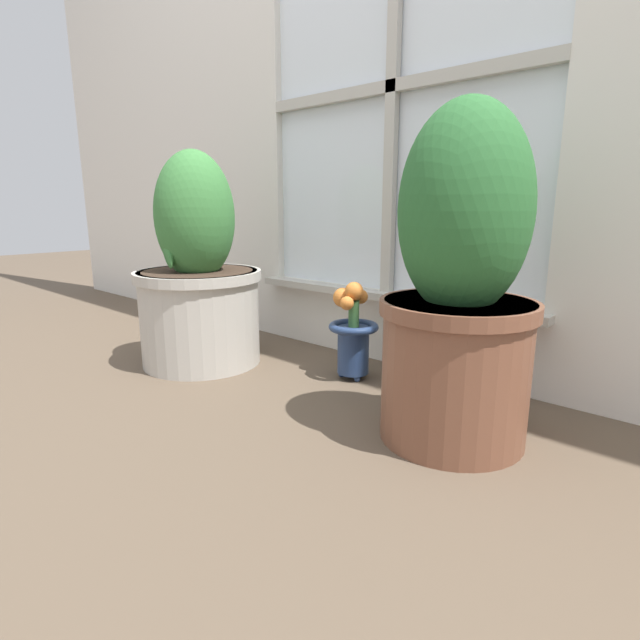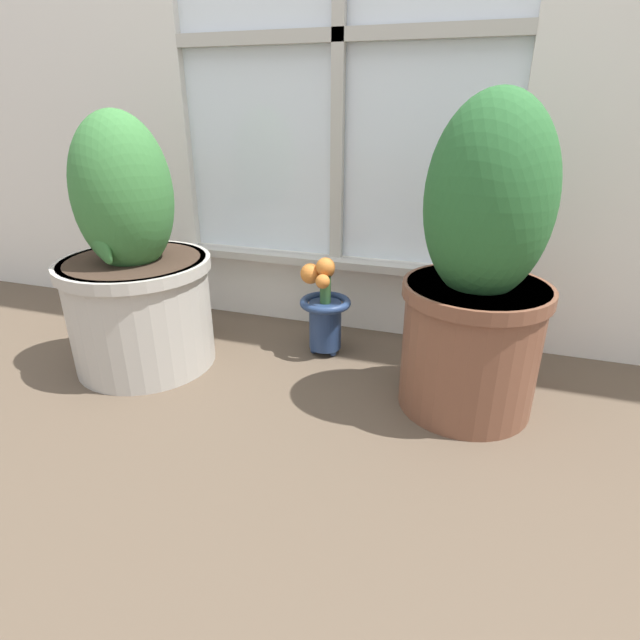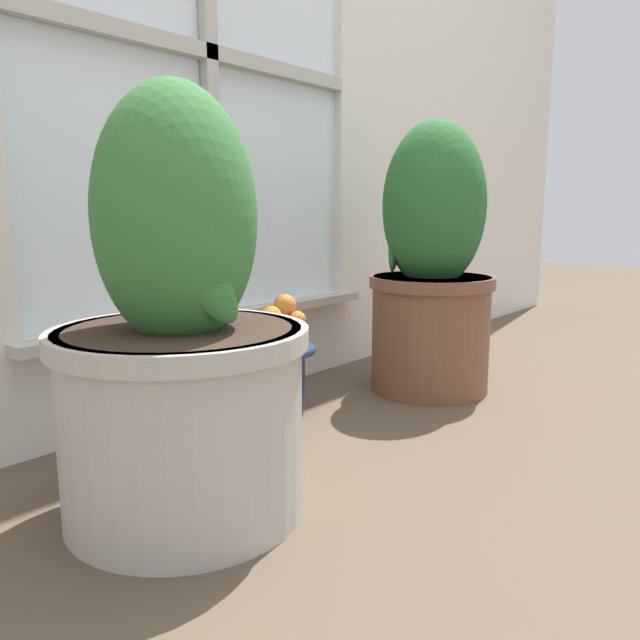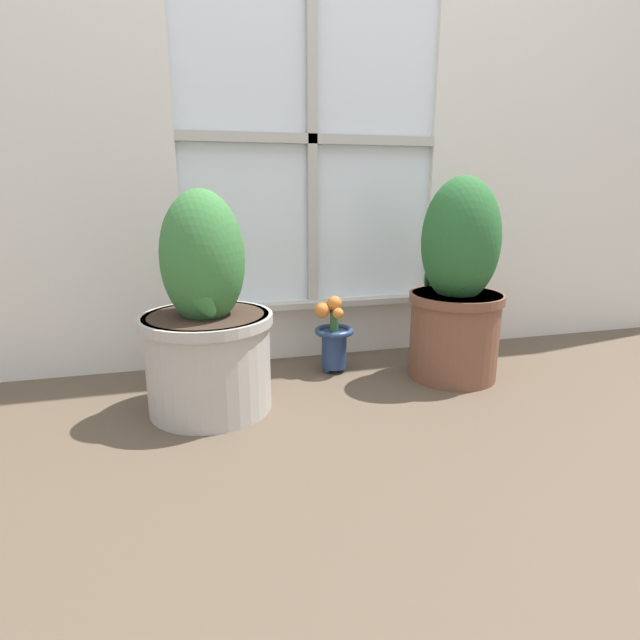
# 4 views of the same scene
# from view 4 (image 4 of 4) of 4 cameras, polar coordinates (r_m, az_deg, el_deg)

# --- Properties ---
(ground_plane) EXTENTS (10.00, 10.00, 0.00)m
(ground_plane) POSITION_cam_4_polar(r_m,az_deg,el_deg) (1.58, 4.52, -10.69)
(ground_plane) COLOR brown
(wall_with_window) EXTENTS (4.40, 0.10, 2.50)m
(wall_with_window) POSITION_cam_4_polar(r_m,az_deg,el_deg) (2.09, -1.08, 31.39)
(wall_with_window) COLOR silver
(wall_with_window) RESTS_ON ground_plane
(potted_plant_left) EXTENTS (0.40, 0.40, 0.68)m
(potted_plant_left) POSITION_cam_4_polar(r_m,az_deg,el_deg) (1.56, -12.81, -0.62)
(potted_plant_left) COLOR #B7B2A8
(potted_plant_left) RESTS_ON ground_plane
(potted_plant_right) EXTENTS (0.34, 0.34, 0.72)m
(potted_plant_right) POSITION_cam_4_polar(r_m,az_deg,el_deg) (1.85, 15.40, 3.46)
(potted_plant_right) COLOR brown
(potted_plant_right) RESTS_ON ground_plane
(flower_vase) EXTENTS (0.15, 0.15, 0.29)m
(flower_vase) POSITION_cam_4_polar(r_m,az_deg,el_deg) (1.87, 1.50, -1.81)
(flower_vase) COLOR navy
(flower_vase) RESTS_ON ground_plane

